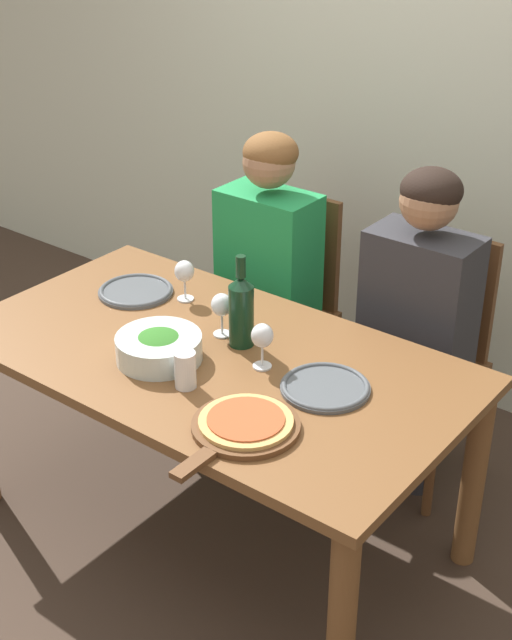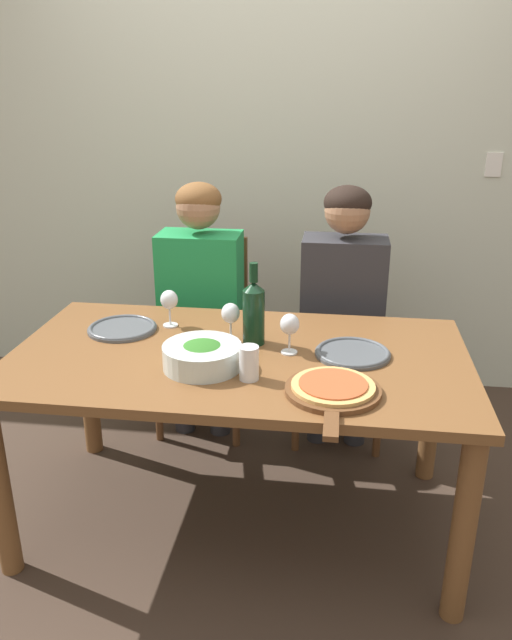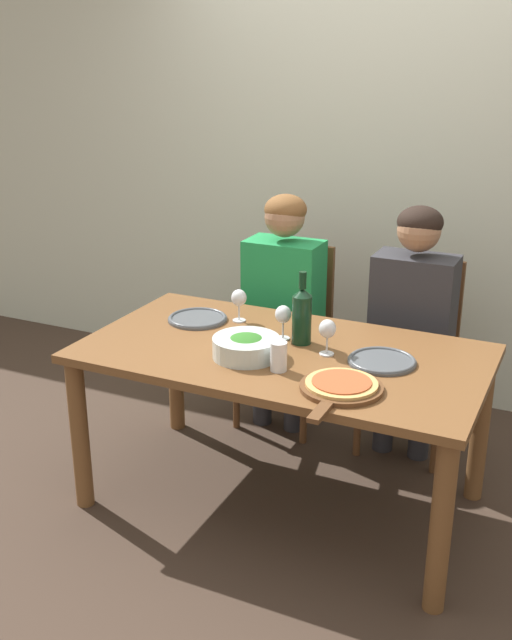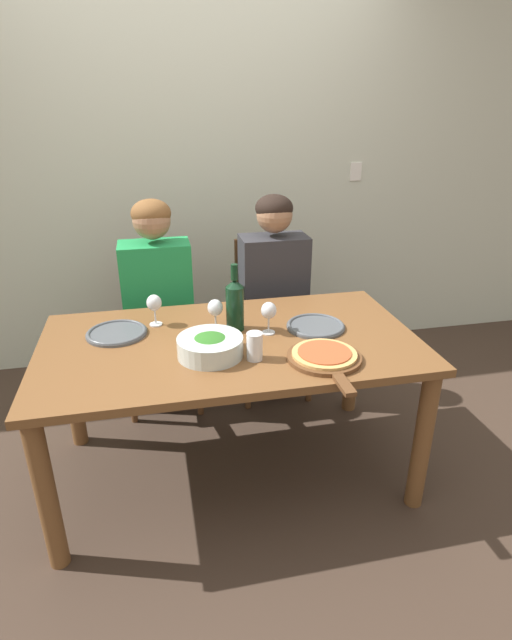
{
  "view_description": "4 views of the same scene",
  "coord_description": "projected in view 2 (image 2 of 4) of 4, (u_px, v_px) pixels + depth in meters",
  "views": [
    {
      "loc": [
        1.62,
        -1.86,
        2.17
      ],
      "look_at": [
        0.12,
        0.07,
        0.85
      ],
      "focal_mm": 50.0,
      "sensor_mm": 36.0,
      "label": 1
    },
    {
      "loc": [
        0.34,
        -2.04,
        1.65
      ],
      "look_at": [
        0.06,
        0.01,
        0.85
      ],
      "focal_mm": 35.0,
      "sensor_mm": 36.0,
      "label": 2
    },
    {
      "loc": [
        1.12,
        -2.63,
        1.9
      ],
      "look_at": [
        -0.13,
        0.02,
        0.83
      ],
      "focal_mm": 42.0,
      "sensor_mm": 36.0,
      "label": 3
    },
    {
      "loc": [
        -0.31,
        -1.96,
        1.69
      ],
      "look_at": [
        0.12,
        0.01,
        0.8
      ],
      "focal_mm": 28.0,
      "sensor_mm": 36.0,
      "label": 4
    }
  ],
  "objects": [
    {
      "name": "person_woman",
      "position": [
        200.0,
        288.0,
        2.92
      ],
      "size": [
        0.47,
        0.51,
        1.23
      ],
      "color": "#28282D",
      "rests_on": "ground"
    },
    {
      "name": "wine_glass_right",
      "position": [
        290.0,
        326.0,
        2.23
      ],
      "size": [
        0.07,
        0.07,
        0.15
      ],
      "color": "silver",
      "rests_on": "dining_table"
    },
    {
      "name": "chair_left",
      "position": [
        207.0,
        326.0,
        3.11
      ],
      "size": [
        0.42,
        0.42,
        0.93
      ],
      "color": "brown",
      "rests_on": "ground"
    },
    {
      "name": "dining_table",
      "position": [
        239.0,
        379.0,
        2.3
      ],
      "size": [
        1.66,
        0.91,
        0.72
      ],
      "color": "brown",
      "rests_on": "ground"
    },
    {
      "name": "water_tumbler",
      "position": [
        249.0,
        363.0,
        2.05
      ],
      "size": [
        0.07,
        0.07,
        0.12
      ],
      "color": "silver",
      "rests_on": "dining_table"
    },
    {
      "name": "back_wall",
      "position": [
        279.0,
        141.0,
        3.29
      ],
      "size": [
        10.0,
        0.06,
        2.7
      ],
      "color": "beige",
      "rests_on": "ground"
    },
    {
      "name": "pizza_on_board",
      "position": [
        333.0,
        390.0,
        1.96
      ],
      "size": [
        0.31,
        0.45,
        0.04
      ],
      "color": "brown",
      "rests_on": "dining_table"
    },
    {
      "name": "chair_right",
      "position": [
        341.0,
        333.0,
        3.02
      ],
      "size": [
        0.42,
        0.42,
        0.93
      ],
      "color": "brown",
      "rests_on": "ground"
    },
    {
      "name": "broccoli_bowl",
      "position": [
        202.0,
        356.0,
        2.14
      ],
      "size": [
        0.27,
        0.27,
        0.09
      ],
      "color": "silver",
      "rests_on": "dining_table"
    },
    {
      "name": "person_man",
      "position": [
        343.0,
        294.0,
        2.83
      ],
      "size": [
        0.47,
        0.51,
        1.23
      ],
      "color": "#28282D",
      "rests_on": "ground"
    },
    {
      "name": "dinner_plate_left",
      "position": [
        122.0,
        328.0,
        2.47
      ],
      "size": [
        0.27,
        0.27,
        0.02
      ],
      "color": "#4C5156",
      "rests_on": "dining_table"
    },
    {
      "name": "wine_glass_left",
      "position": [
        169.0,
        301.0,
        2.48
      ],
      "size": [
        0.07,
        0.07,
        0.15
      ],
      "color": "silver",
      "rests_on": "dining_table"
    },
    {
      "name": "dinner_plate_right",
      "position": [
        353.0,
        353.0,
        2.24
      ],
      "size": [
        0.27,
        0.27,
        0.02
      ],
      "color": "#4C5156",
      "rests_on": "dining_table"
    },
    {
      "name": "wine_bottle",
      "position": [
        254.0,
        311.0,
        2.31
      ],
      "size": [
        0.08,
        0.08,
        0.31
      ],
      "color": "black",
      "rests_on": "dining_table"
    },
    {
      "name": "ground_plane",
      "position": [
        240.0,
        517.0,
        2.52
      ],
      "size": [
        40.0,
        40.0,
        0.0
      ],
      "primitive_type": "plane",
      "color": "#3D2D23"
    },
    {
      "name": "wine_glass_centre",
      "position": [
        231.0,
        315.0,
        2.33
      ],
      "size": [
        0.07,
        0.07,
        0.15
      ],
      "color": "silver",
      "rests_on": "dining_table"
    }
  ]
}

